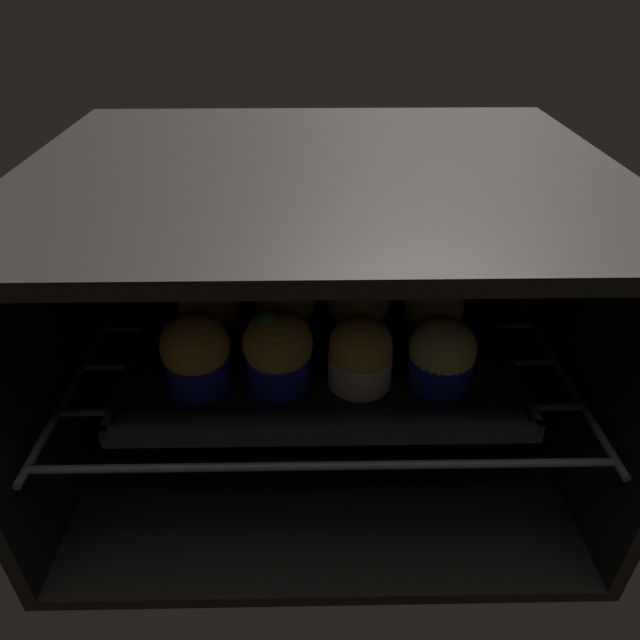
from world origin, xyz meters
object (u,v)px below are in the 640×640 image
object	(u,v)px
muffin_row2_col0	(220,274)
muffin_row2_col3	(416,275)
muffin_row0_col2	(360,354)
muffin_row0_col3	(442,355)
muffin_row1_col0	(210,310)
muffin_row1_col1	(286,310)
muffin_row0_col0	(196,354)
muffin_row1_col2	(358,306)
muffin_row2_col2	(350,275)
muffin_row1_col3	(433,310)
muffin_row2_col1	(285,272)
muffin_row0_col1	(278,351)
baking_tray	(320,339)

from	to	relation	value
muffin_row2_col0	muffin_row2_col3	world-z (taller)	muffin_row2_col0
muffin_row0_col2	muffin_row2_col0	world-z (taller)	muffin_row2_col0
muffin_row0_col3	muffin_row1_col0	xyz separation A→B (cm)	(-24.73, 8.55, 0.35)
muffin_row1_col0	muffin_row2_col0	world-z (taller)	muffin_row2_col0
muffin_row0_col3	muffin_row1_col1	size ratio (longest dim) A/B	0.98
muffin_row0_col0	muffin_row1_col2	world-z (taller)	same
muffin_row1_col1	muffin_row2_col0	size ratio (longest dim) A/B	0.94
muffin_row2_col2	muffin_row2_col3	distance (cm)	8.47
muffin_row1_col3	muffin_row1_col2	bearing A→B (deg)	179.22
muffin_row0_col3	muffin_row2_col3	world-z (taller)	muffin_row2_col3
muffin_row1_col1	muffin_row2_col1	size ratio (longest dim) A/B	0.95
muffin_row0_col1	muffin_row2_col2	size ratio (longest dim) A/B	1.17
muffin_row2_col0	muffin_row2_col3	bearing A→B (deg)	0.28
muffin_row2_col0	muffin_row0_col1	bearing A→B (deg)	-64.52
baking_tray	muffin_row0_col1	distance (cm)	10.70
baking_tray	muffin_row1_col3	world-z (taller)	muffin_row1_col3
muffin_row0_col1	muffin_row2_col0	xyz separation A→B (cm)	(-8.00, 16.78, -0.30)
baking_tray	muffin_row2_col2	size ratio (longest dim) A/B	5.29
muffin_row1_col2	muffin_row0_col3	bearing A→B (deg)	-47.48
muffin_row1_col0	muffin_row2_col2	distance (cm)	18.38
muffin_row0_col2	muffin_row1_col1	size ratio (longest dim) A/B	1.01
muffin_row0_col3	muffin_row2_col1	world-z (taller)	muffin_row2_col1
muffin_row1_col3	muffin_row2_col1	distance (cm)	19.36
baking_tray	muffin_row1_col2	size ratio (longest dim) A/B	4.86
muffin_row0_col0	muffin_row1_col1	world-z (taller)	muffin_row0_col0
baking_tray	muffin_row2_col1	bearing A→B (deg)	116.20
muffin_row0_col2	muffin_row1_col3	bearing A→B (deg)	43.08
muffin_row0_col3	muffin_row1_col2	size ratio (longest dim) A/B	0.89
muffin_row1_col2	muffin_row2_col0	bearing A→B (deg)	153.78
baking_tray	muffin_row2_col1	distance (cm)	10.67
muffin_row0_col1	muffin_row0_col3	world-z (taller)	muffin_row0_col1
muffin_row0_col3	muffin_row1_col3	xyz separation A→B (cm)	(0.67, 8.45, 0.12)
baking_tray	muffin_row0_col2	size ratio (longest dim) A/B	5.30
muffin_row0_col1	muffin_row1_col1	distance (cm)	8.66
muffin_row0_col2	muffin_row2_col0	bearing A→B (deg)	134.26
muffin_row0_col2	muffin_row1_col2	bearing A→B (deg)	87.11
muffin_row1_col2	muffin_row2_col0	distance (cm)	18.68
muffin_row0_col1	muffin_row2_col1	bearing A→B (deg)	89.70
baking_tray	muffin_row1_col0	world-z (taller)	muffin_row1_col0
baking_tray	muffin_row1_col0	size ratio (longest dim) A/B	5.12
muffin_row0_col0	muffin_row1_col0	distance (cm)	8.67
muffin_row1_col2	muffin_row2_col1	bearing A→B (deg)	134.67
muffin_row1_col3	muffin_row2_col0	distance (cm)	26.64
baking_tray	muffin_row1_col3	bearing A→B (deg)	-0.70
baking_tray	muffin_row0_col3	xyz separation A→B (cm)	(12.23, -8.61, 3.94)
muffin_row0_col0	muffin_row1_col3	distance (cm)	26.88
muffin_row1_col2	muffin_row1_col1	bearing A→B (deg)	179.35
baking_tray	muffin_row2_col0	world-z (taller)	muffin_row2_col0
muffin_row2_col0	muffin_row2_col3	xyz separation A→B (cm)	(24.74, 0.12, -0.44)
muffin_row1_col0	muffin_row2_col1	bearing A→B (deg)	46.99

